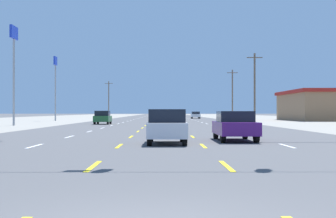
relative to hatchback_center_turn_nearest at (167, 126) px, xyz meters
name	(u,v)px	position (x,y,z in m)	size (l,w,h in m)	color
ground_plane	(163,121)	(-0.25, 49.99, -0.78)	(572.00, 572.00, 0.00)	#4C4C4F
lot_apron_right	(330,121)	(24.50, 49.99, -0.78)	(28.00, 440.00, 0.01)	gray
lane_markings	(163,118)	(-0.25, 88.49, -0.78)	(10.64, 227.60, 0.01)	white
hatchback_center_turn_nearest	(167,126)	(0.00, 0.00, 0.00)	(1.72, 3.90, 1.54)	silver
sedan_inner_right_near	(235,125)	(3.36, 2.18, -0.03)	(1.80, 4.50, 1.46)	#4C196B
hatchback_far_left_mid	(103,117)	(-7.09, 34.15, 0.00)	(1.72, 3.90, 1.54)	#235B2D
sedan_far_right_midfar	(196,115)	(6.61, 80.43, -0.03)	(1.80, 4.50, 1.46)	white
suv_center_turn_far	(163,113)	(-0.18, 108.38, 0.24)	(1.98, 4.90, 1.98)	#4C196B
storefront_right_row_2	(324,105)	(26.22, 58.18, 1.69)	(12.01, 18.45, 4.91)	#8C6B4C
pole_sign_left_row_1	(14,52)	(-15.61, 28.79, 6.86)	(0.24, 2.17, 10.29)	gray
pole_sign_left_row_2	(55,75)	(-17.17, 55.37, 6.45)	(0.24, 1.68, 10.13)	gray
streetlight_right_row_0	(332,30)	(9.51, 6.02, 5.35)	(4.19, 0.26, 10.67)	gray
utility_pole_right_row_1	(255,86)	(12.51, 45.79, 4.19)	(2.20, 0.26, 9.55)	brown
utility_pole_right_row_2	(232,93)	(13.91, 77.46, 4.40)	(2.20, 0.26, 9.97)	brown
utility_pole_left_row_3	(109,98)	(-15.05, 111.73, 4.29)	(2.20, 0.26, 9.76)	brown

